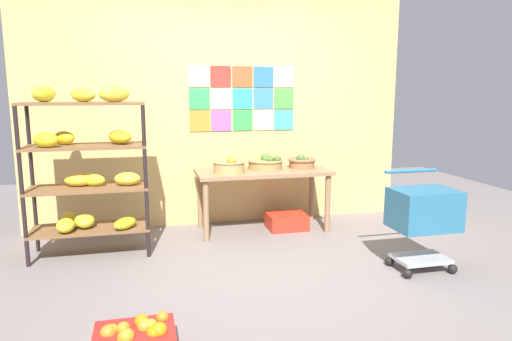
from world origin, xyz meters
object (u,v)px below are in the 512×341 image
at_px(produce_crate_under_table, 287,221).
at_px(shopping_cart, 423,213).
at_px(fruit_basket_left, 302,162).
at_px(display_table, 263,178).
at_px(fruit_basket_right, 266,163).
at_px(orange_crate_foreground, 136,341).
at_px(banana_shelf_unit, 87,165).
at_px(fruit_basket_back_left, 230,166).

height_order(produce_crate_under_table, shopping_cart, shopping_cart).
height_order(fruit_basket_left, shopping_cart, shopping_cart).
distance_m(display_table, shopping_cart, 1.76).
bearing_deg(shopping_cart, fruit_basket_left, 102.33).
bearing_deg(fruit_basket_left, fruit_basket_right, 175.79).
distance_m(orange_crate_foreground, shopping_cart, 2.52).
bearing_deg(banana_shelf_unit, orange_crate_foreground, -77.28).
bearing_deg(fruit_basket_right, fruit_basket_left, -4.21).
xyz_separation_m(banana_shelf_unit, fruit_basket_back_left, (1.37, 0.30, -0.10)).
bearing_deg(banana_shelf_unit, fruit_basket_left, 10.18).
relative_size(banana_shelf_unit, shopping_cart, 1.87).
distance_m(banana_shelf_unit, display_table, 1.81).
relative_size(fruit_basket_left, fruit_basket_back_left, 0.91).
distance_m(display_table, produce_crate_under_table, 0.57).
relative_size(fruit_basket_left, produce_crate_under_table, 0.73).
height_order(display_table, fruit_basket_left, fruit_basket_left).
bearing_deg(display_table, banana_shelf_unit, -168.52).
xyz_separation_m(display_table, fruit_basket_right, (0.05, 0.07, 0.15)).
xyz_separation_m(fruit_basket_right, orange_crate_foreground, (-1.38, -2.29, -0.63)).
relative_size(fruit_basket_back_left, produce_crate_under_table, 0.81).
bearing_deg(banana_shelf_unit, produce_crate_under_table, 9.45).
bearing_deg(fruit_basket_left, produce_crate_under_table, -162.33).
bearing_deg(fruit_basket_left, fruit_basket_back_left, -173.11).
height_order(fruit_basket_right, orange_crate_foreground, fruit_basket_right).
distance_m(banana_shelf_unit, fruit_basket_right, 1.86).
xyz_separation_m(display_table, produce_crate_under_table, (0.27, -0.02, -0.50)).
bearing_deg(fruit_basket_left, shopping_cart, -68.90).
distance_m(display_table, fruit_basket_right, 0.18).
xyz_separation_m(banana_shelf_unit, fruit_basket_left, (2.21, 0.40, -0.11)).
bearing_deg(display_table, fruit_basket_right, 53.46).
height_order(fruit_basket_back_left, orange_crate_foreground, fruit_basket_back_left).
height_order(fruit_basket_left, orange_crate_foreground, fruit_basket_left).
distance_m(banana_shelf_unit, shopping_cart, 3.00).
distance_m(fruit_basket_left, orange_crate_foreground, 2.95).
distance_m(display_table, orange_crate_foreground, 2.63).
bearing_deg(orange_crate_foreground, banana_shelf_unit, 102.72).
height_order(banana_shelf_unit, fruit_basket_left, banana_shelf_unit).
relative_size(display_table, orange_crate_foreground, 3.15).
relative_size(banana_shelf_unit, fruit_basket_back_left, 4.58).
bearing_deg(banana_shelf_unit, fruit_basket_back_left, 12.14).
relative_size(banana_shelf_unit, display_table, 1.09).
xyz_separation_m(fruit_basket_left, shopping_cart, (0.57, -1.47, -0.24)).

